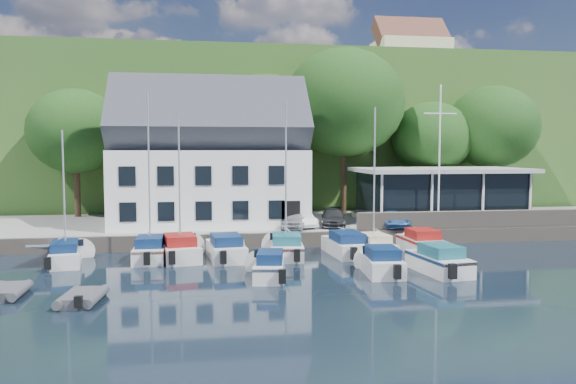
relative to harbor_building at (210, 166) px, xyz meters
name	(u,v)px	position (x,y,z in m)	size (l,w,h in m)	color
ground	(361,285)	(7.00, -16.50, -5.35)	(180.00, 180.00, 0.00)	black
quay	(300,226)	(7.00, 1.00, -4.85)	(60.00, 13.00, 1.00)	gray
quay_face	(316,239)	(7.00, -5.50, -4.85)	(60.00, 0.30, 1.00)	#71655A
hillside	(251,140)	(7.00, 45.50, 2.65)	(160.00, 75.00, 16.00)	#2C541F
field_patch	(294,93)	(15.00, 53.50, 10.80)	(50.00, 30.00, 0.30)	olive
farmhouse	(410,55)	(29.00, 35.50, 14.75)	(10.40, 7.00, 8.20)	beige
harbor_building	(210,166)	(0.00, 0.00, 0.00)	(14.40, 8.20, 8.70)	white
club_pavilion	(440,194)	(18.00, -0.50, -2.30)	(13.20, 7.20, 4.10)	black
seawall	(480,219)	(19.00, -5.10, -3.75)	(18.00, 0.50, 1.20)	#71655A
gangway	(52,259)	(-9.50, -7.50, -5.35)	(1.20, 6.00, 1.40)	silver
car_silver	(295,219)	(5.85, -3.61, -3.71)	(1.51, 3.75, 1.28)	silver
car_white	(302,219)	(6.51, -2.92, -3.78)	(1.21, 3.47, 1.14)	silver
car_dgrey	(333,217)	(8.85, -2.66, -3.73)	(1.73, 4.25, 1.23)	#2A2A2E
car_blue	(392,219)	(12.87, -3.92, -3.74)	(1.41, 3.58, 1.23)	#315B97
flagpole	(439,156)	(16.17, -4.40, 0.72)	(2.43, 0.20, 10.14)	white
tree_0	(76,153)	(-10.82, 5.99, 0.92)	(7.71, 7.71, 10.54)	black
tree_1	(160,163)	(-3.99, 4.76, 0.12)	(6.54, 6.54, 8.94)	black
tree_2	(265,144)	(4.82, 5.96, 1.66)	(8.80, 8.80, 12.02)	black
tree_3	(344,131)	(11.68, 5.49, 2.82)	(10.49, 10.49, 14.33)	black
tree_4	(431,157)	(19.87, 5.81, 0.57)	(7.20, 7.20, 9.84)	black
tree_5	(492,148)	(25.52, 5.49, 1.31)	(8.29, 8.29, 11.33)	black
boat_r1_0	(64,193)	(-8.38, -8.92, -1.25)	(1.79, 6.11, 8.19)	silver
boat_r1_1	(149,185)	(-3.65, -8.69, -0.85)	(1.94, 5.86, 9.01)	silver
boat_r1_2	(179,181)	(-1.91, -8.75, -0.63)	(2.21, 6.03, 9.43)	silver
boat_r1_3	(226,247)	(0.79, -8.91, -4.59)	(2.13, 6.22, 1.51)	silver
boat_r1_4	(286,184)	(4.44, -8.85, -0.89)	(2.17, 6.27, 8.92)	silver
boat_r1_5	(346,243)	(8.26, -8.64, -4.61)	(2.12, 6.57, 1.47)	silver
boat_r1_6	(374,188)	(9.93, -9.02, -1.19)	(1.88, 5.53, 8.32)	silver
boat_r1_7	(421,240)	(13.24, -8.50, -4.60)	(2.13, 5.49, 1.51)	silver
boat_r2_2	(270,264)	(2.80, -14.15, -4.65)	(1.62, 5.58, 1.40)	silver
boat_r2_3	(381,260)	(8.73, -14.19, -4.61)	(1.94, 5.38, 1.47)	silver
boat_r2_4	(439,258)	(11.85, -14.41, -4.57)	(2.06, 5.99, 1.56)	silver
dinghy_0	(7,290)	(-9.24, -16.19, -5.03)	(1.65, 2.76, 0.64)	#3D3E43
dinghy_1	(82,296)	(-5.69, -17.75, -5.02)	(1.68, 2.80, 0.65)	#3D3E43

